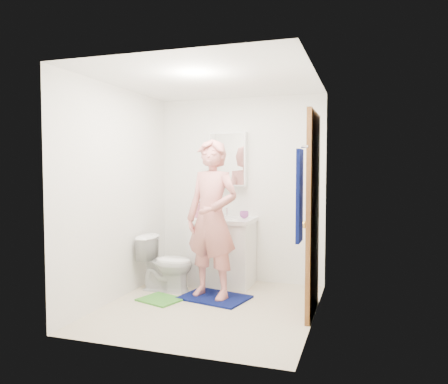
{
  "coord_description": "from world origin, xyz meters",
  "views": [
    {
      "loc": [
        1.57,
        -4.32,
        1.49
      ],
      "look_at": [
        0.08,
        0.25,
        1.22
      ],
      "focal_mm": 35.0,
      "sensor_mm": 36.0,
      "label": 1
    }
  ],
  "objects_px": {
    "towel": "(300,196)",
    "toilet": "(166,263)",
    "soap_dispenser": "(200,209)",
    "vanity_cabinet": "(223,253)",
    "man": "(212,219)",
    "medicine_cabinet": "(228,159)",
    "toothbrush_cup": "(244,215)"
  },
  "relations": [
    {
      "from": "soap_dispenser",
      "to": "toothbrush_cup",
      "type": "distance_m",
      "value": 0.57
    },
    {
      "from": "toilet",
      "to": "man",
      "type": "xyz_separation_m",
      "value": [
        0.63,
        -0.14,
        0.58
      ]
    },
    {
      "from": "towel",
      "to": "toilet",
      "type": "xyz_separation_m",
      "value": [
        -1.74,
        1.01,
        -0.92
      ]
    },
    {
      "from": "medicine_cabinet",
      "to": "towel",
      "type": "height_order",
      "value": "medicine_cabinet"
    },
    {
      "from": "towel",
      "to": "toothbrush_cup",
      "type": "height_order",
      "value": "towel"
    },
    {
      "from": "towel",
      "to": "toilet",
      "type": "bearing_deg",
      "value": 149.98
    },
    {
      "from": "soap_dispenser",
      "to": "toilet",
      "type": "bearing_deg",
      "value": -120.55
    },
    {
      "from": "man",
      "to": "toothbrush_cup",
      "type": "bearing_deg",
      "value": 89.21
    },
    {
      "from": "medicine_cabinet",
      "to": "toilet",
      "type": "bearing_deg",
      "value": -128.65
    },
    {
      "from": "vanity_cabinet",
      "to": "soap_dispenser",
      "type": "xyz_separation_m",
      "value": [
        -0.3,
        -0.03,
        0.56
      ]
    },
    {
      "from": "towel",
      "to": "soap_dispenser",
      "type": "relative_size",
      "value": 3.8
    },
    {
      "from": "vanity_cabinet",
      "to": "soap_dispenser",
      "type": "bearing_deg",
      "value": -173.6
    },
    {
      "from": "towel",
      "to": "soap_dispenser",
      "type": "bearing_deg",
      "value": 135.56
    },
    {
      "from": "toothbrush_cup",
      "to": "towel",
      "type": "bearing_deg",
      "value": -59.52
    },
    {
      "from": "medicine_cabinet",
      "to": "vanity_cabinet",
      "type": "bearing_deg",
      "value": -90.0
    },
    {
      "from": "medicine_cabinet",
      "to": "toothbrush_cup",
      "type": "relative_size",
      "value": 6.11
    },
    {
      "from": "medicine_cabinet",
      "to": "man",
      "type": "bearing_deg",
      "value": -85.08
    },
    {
      "from": "toilet",
      "to": "towel",
      "type": "bearing_deg",
      "value": -120.11
    },
    {
      "from": "medicine_cabinet",
      "to": "toothbrush_cup",
      "type": "distance_m",
      "value": 0.77
    },
    {
      "from": "vanity_cabinet",
      "to": "toothbrush_cup",
      "type": "xyz_separation_m",
      "value": [
        0.26,
        0.08,
        0.5
      ]
    },
    {
      "from": "towel",
      "to": "toothbrush_cup",
      "type": "bearing_deg",
      "value": 120.48
    },
    {
      "from": "vanity_cabinet",
      "to": "towel",
      "type": "xyz_separation_m",
      "value": [
        1.18,
        -1.48,
        0.85
      ]
    },
    {
      "from": "soap_dispenser",
      "to": "man",
      "type": "relative_size",
      "value": 0.12
    },
    {
      "from": "toilet",
      "to": "soap_dispenser",
      "type": "height_order",
      "value": "soap_dispenser"
    },
    {
      "from": "towel",
      "to": "soap_dispenser",
      "type": "height_order",
      "value": "towel"
    },
    {
      "from": "vanity_cabinet",
      "to": "man",
      "type": "height_order",
      "value": "man"
    },
    {
      "from": "man",
      "to": "towel",
      "type": "bearing_deg",
      "value": -23.78
    },
    {
      "from": "vanity_cabinet",
      "to": "man",
      "type": "xyz_separation_m",
      "value": [
        0.07,
        -0.61,
        0.51
      ]
    },
    {
      "from": "medicine_cabinet",
      "to": "toilet",
      "type": "distance_m",
      "value": 1.55
    },
    {
      "from": "toilet",
      "to": "medicine_cabinet",
      "type": "bearing_deg",
      "value": -38.73
    },
    {
      "from": "medicine_cabinet",
      "to": "toothbrush_cup",
      "type": "xyz_separation_m",
      "value": [
        0.26,
        -0.15,
        -0.7
      ]
    },
    {
      "from": "towel",
      "to": "man",
      "type": "bearing_deg",
      "value": 141.84
    }
  ]
}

